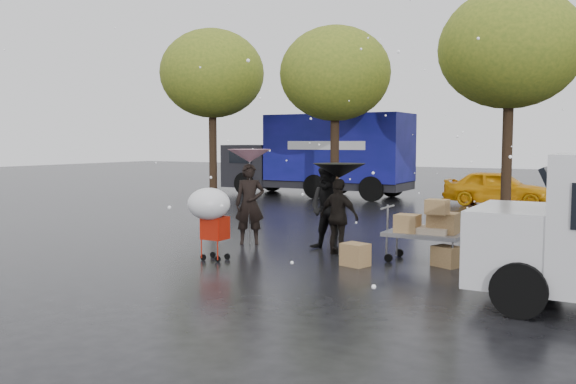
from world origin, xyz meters
The scene contains 13 objects.
ground centered at (0.00, 0.00, 0.00)m, with size 90.00×90.00×0.00m, color black.
person_pink centered at (-1.64, 1.58, 0.93)m, with size 0.68×0.44×1.86m, color black.
person_middle centered at (0.30, 1.75, 0.92)m, with size 0.90×0.70×1.85m, color black.
person_black centered at (0.73, 1.37, 0.80)m, with size 0.94×0.39×1.60m, color black.
umbrella_pink centered at (-1.64, 1.58, 2.04)m, with size 1.01×1.01×2.19m.
umbrella_black centered at (0.73, 1.37, 1.76)m, with size 1.09×1.09×1.91m.
vendor_cart centered at (2.59, 1.47, 0.73)m, with size 1.52×0.80×1.27m.
shopping_cart centered at (-1.19, -0.52, 1.06)m, with size 0.84×0.84×1.46m.
blue_truck centered at (-5.80, 13.45, 1.76)m, with size 8.30×2.60×3.50m.
box_ground_near centered at (1.48, 0.50, 0.22)m, with size 0.48×0.38×0.43m, color brown.
box_ground_far centered at (3.02, 1.32, 0.19)m, with size 0.50×0.39×0.39m, color brown.
yellow_taxi centered at (1.64, 13.19, 0.66)m, with size 1.55×3.84×1.31m, color #F7A80D.
tree_row centered at (-0.47, 10.00, 5.02)m, with size 21.60×4.40×7.12m.
Camera 1 is at (6.08, -10.08, 2.38)m, focal length 38.00 mm.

